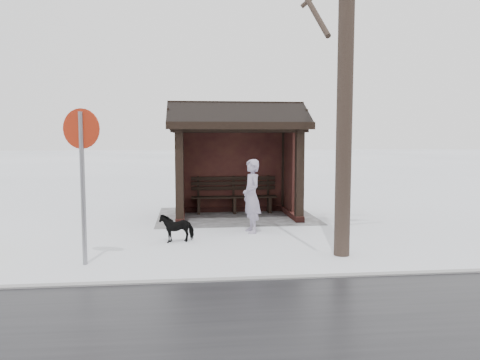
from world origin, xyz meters
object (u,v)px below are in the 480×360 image
dog (177,228)px  pedestrian (252,196)px  bus_shelter (236,137)px  road_sign (82,154)px

dog → pedestrian: bearing=99.5°
bus_shelter → road_sign: size_ratio=1.36×
bus_shelter → dog: bus_shelter is taller
dog → road_sign: (1.52, 1.57, 1.58)m
road_sign → dog: bearing=-113.9°
bus_shelter → road_sign: (3.05, 4.45, -0.29)m
pedestrian → road_sign: road_sign is taller
pedestrian → road_sign: bearing=-65.9°
bus_shelter → pedestrian: bus_shelter is taller
pedestrian → dog: (1.66, 0.72, -0.54)m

